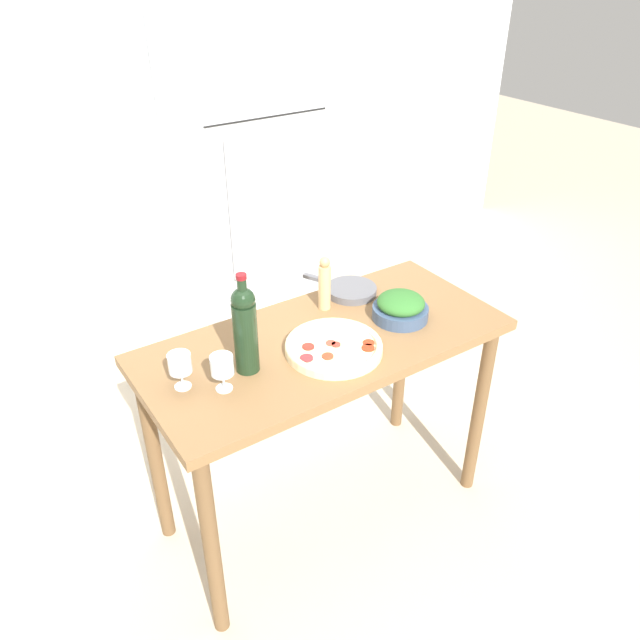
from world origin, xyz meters
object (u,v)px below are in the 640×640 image
(wine_bottle, at_px, (245,328))
(salad_bowl, at_px, (401,307))
(wine_glass_near, at_px, (222,367))
(refrigerator, at_px, (244,173))
(wine_glass_far, at_px, (180,365))
(cast_iron_skillet, at_px, (350,290))
(homemade_pizza, at_px, (334,347))
(pepper_mill, at_px, (325,284))

(wine_bottle, xyz_separation_m, salad_bowl, (0.64, -0.03, -0.12))
(wine_glass_near, distance_m, salad_bowl, 0.76)
(refrigerator, distance_m, wine_glass_near, 2.11)
(wine_glass_far, relative_size, cast_iron_skillet, 0.40)
(wine_bottle, height_order, wine_glass_far, wine_bottle)
(wine_glass_near, xyz_separation_m, cast_iron_skillet, (0.72, 0.29, -0.07))
(wine_glass_far, height_order, homemade_pizza, wine_glass_far)
(refrigerator, xyz_separation_m, homemade_pizza, (-0.62, -1.86, 0.00))
(cast_iron_skillet, bearing_deg, homemade_pizza, -134.12)
(wine_bottle, bearing_deg, wine_glass_far, 172.08)
(homemade_pizza, height_order, cast_iron_skillet, homemade_pizza)
(refrigerator, xyz_separation_m, wine_glass_far, (-1.15, -1.75, 0.07))
(refrigerator, xyz_separation_m, salad_bowl, (-0.28, -1.81, 0.03))
(wine_glass_near, xyz_separation_m, wine_glass_far, (-0.11, 0.08, 0.00))
(wine_glass_near, distance_m, cast_iron_skillet, 0.78)
(salad_bowl, distance_m, homemade_pizza, 0.35)
(wine_glass_far, xyz_separation_m, pepper_mill, (0.67, 0.16, 0.02))
(wine_glass_far, height_order, pepper_mill, pepper_mill)
(refrigerator, bearing_deg, salad_bowl, -98.82)
(salad_bowl, bearing_deg, wine_bottle, 177.14)
(wine_bottle, bearing_deg, salad_bowl, -2.86)
(wine_bottle, bearing_deg, refrigerator, 62.55)
(cast_iron_skillet, bearing_deg, salad_bowl, -80.79)
(pepper_mill, relative_size, homemade_pizza, 0.64)
(wine_glass_far, height_order, salad_bowl, wine_glass_far)
(wine_glass_near, height_order, cast_iron_skillet, wine_glass_near)
(homemade_pizza, bearing_deg, pepper_mill, 62.04)
(wine_glass_far, relative_size, salad_bowl, 0.59)
(refrigerator, xyz_separation_m, wine_bottle, (-0.93, -1.78, 0.15))
(pepper_mill, xyz_separation_m, homemade_pizza, (-0.14, -0.27, -0.09))
(wine_glass_near, distance_m, homemade_pizza, 0.43)
(cast_iron_skillet, bearing_deg, wine_glass_near, -158.29)
(refrigerator, bearing_deg, cast_iron_skillet, -101.82)
(refrigerator, height_order, wine_bottle, refrigerator)
(wine_bottle, bearing_deg, cast_iron_skillet, 21.10)
(refrigerator, relative_size, homemade_pizza, 5.27)
(wine_bottle, bearing_deg, wine_glass_near, -155.22)
(wine_bottle, height_order, wine_glass_near, wine_bottle)
(pepper_mill, distance_m, cast_iron_skillet, 0.18)
(wine_bottle, distance_m, cast_iron_skillet, 0.66)
(refrigerator, bearing_deg, wine_bottle, -117.45)
(refrigerator, relative_size, wine_glass_near, 14.30)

